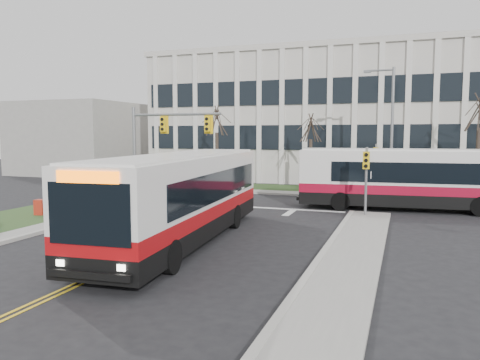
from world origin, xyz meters
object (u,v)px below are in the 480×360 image
at_px(streetlight, 390,124).
at_px(bus_cross, 415,180).
at_px(newspaper_box_red, 40,208).
at_px(directory_sign, 315,177).
at_px(bus_main, 182,199).

distance_m(streetlight, bus_cross, 6.97).
height_order(bus_cross, newspaper_box_red, bus_cross).
xyz_separation_m(directory_sign, bus_main, (-2.01, -19.14, 0.63)).
relative_size(streetlight, newspaper_box_red, 9.68).
height_order(bus_main, bus_cross, bus_main).
relative_size(directory_sign, bus_cross, 0.15).
bearing_deg(bus_main, streetlight, 62.48).
relative_size(directory_sign, bus_main, 0.15).
bearing_deg(bus_cross, newspaper_box_red, -68.91).
distance_m(directory_sign, bus_main, 19.26).
bearing_deg(streetlight, bus_main, -112.92).
height_order(streetlight, directory_sign, streetlight).
xyz_separation_m(streetlight, bus_cross, (1.70, -5.83, -3.42)).
xyz_separation_m(bus_cross, newspaper_box_red, (-19.23, -9.20, -1.29)).
bearing_deg(bus_main, bus_cross, 47.82).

